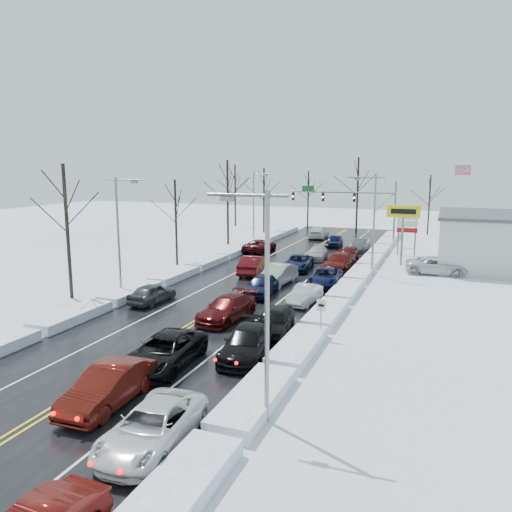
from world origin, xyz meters
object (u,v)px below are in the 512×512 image
at_px(oncoming_car_0, 254,274).
at_px(flagpole, 454,198).
at_px(traffic_signal_mast, 354,201).
at_px(tires_plus_sign, 403,215).

bearing_deg(oncoming_car_0, flagpole, -133.17).
distance_m(traffic_signal_mast, tires_plus_sign, 13.92).
xyz_separation_m(tires_plus_sign, oncoming_car_0, (-12.27, -9.19, -4.99)).
xyz_separation_m(traffic_signal_mast, flagpole, (11.72, 2.01, 0.45)).
distance_m(flagpole, oncoming_car_0, 29.33).
height_order(tires_plus_sign, oncoming_car_0, tires_plus_sign).
height_order(flagpole, oncoming_car_0, flagpole).
distance_m(traffic_signal_mast, oncoming_car_0, 22.49).
relative_size(traffic_signal_mast, tires_plus_sign, 2.21).
bearing_deg(traffic_signal_mast, flagpole, 9.73).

